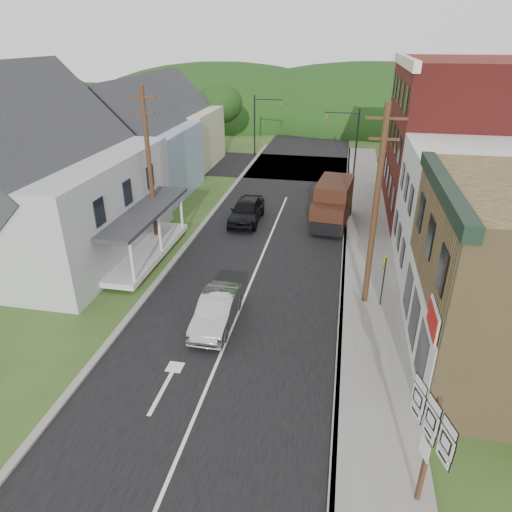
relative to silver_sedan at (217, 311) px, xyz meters
The scene contains 24 objects.
ground 1.07m from the silver_sedan, 34.93° to the right, with size 120.00×120.00×0.00m, color #2D4719.
road 9.58m from the silver_sedan, 85.96° to the left, with size 9.00×90.00×0.02m, color black.
cross_road 26.55m from the silver_sedan, 88.55° to the left, with size 60.00×9.00×0.02m, color black.
sidewalk_right 10.01m from the silver_sedan, 48.88° to the left, with size 2.80×55.00×0.15m, color slate.
curb_right 9.18m from the silver_sedan, 55.25° to the left, with size 0.20×55.00×0.15m, color slate.
curb_left 8.54m from the silver_sedan, 117.84° to the left, with size 0.30×55.00×0.12m, color slate.
storefront_white 14.12m from the silver_sedan, 30.42° to the left, with size 8.00×7.00×6.50m, color silver.
storefront_red 20.86m from the silver_sedan, 54.08° to the left, with size 8.00×12.00×10.00m, color maroon.
house_gray 13.09m from the silver_sedan, 153.98° to the left, with size 10.20×12.24×8.35m.
house_blue 19.72m from the silver_sedan, 121.99° to the left, with size 7.14×8.16×7.28m.
house_cream 27.89m from the silver_sedan, 112.98° to the left, with size 7.14×8.16×7.28m.
utility_pole_right 8.02m from the silver_sedan, 25.78° to the left, with size 1.60×0.26×9.00m.
utility_pole_left 10.31m from the silver_sedan, 127.73° to the left, with size 1.60×0.26×9.00m.
traffic_signal_right 23.76m from the silver_sedan, 77.81° to the left, with size 2.87×0.20×6.00m.
traffic_signal_left 30.40m from the silver_sedan, 96.89° to the left, with size 2.87×0.20×6.00m.
tree_left_b 20.42m from the silver_sedan, 144.77° to the left, with size 4.80×4.80×6.94m.
tree_left_c 27.29m from the silver_sedan, 133.18° to the left, with size 5.80×5.80×8.41m.
tree_left_d 32.88m from the silver_sedan, 104.79° to the left, with size 4.80×4.80×6.94m.
forested_ridge 54.54m from the silver_sedan, 89.29° to the left, with size 90.00×30.00×16.00m, color black.
silver_sedan is the anchor object (origin of this frame).
dark_sedan 12.01m from the silver_sedan, 96.13° to the left, with size 1.89×4.70×1.60m, color black.
delivery_van 13.34m from the silver_sedan, 71.21° to the left, with size 2.60×5.29×2.85m.
route_sign_cluster 10.40m from the silver_sedan, 43.57° to the right, with size 0.71×1.93×3.53m.
warning_sign 7.56m from the silver_sedan, 21.68° to the left, with size 0.21×0.68×2.55m.
Camera 1 is at (4.12, -15.38, 11.35)m, focal length 32.00 mm.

